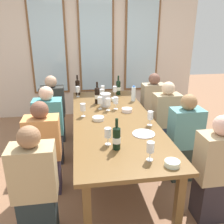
% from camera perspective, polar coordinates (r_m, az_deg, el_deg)
% --- Properties ---
extents(ground_plane, '(12.00, 12.00, 0.00)m').
position_cam_1_polar(ground_plane, '(3.40, 0.22, -13.11)').
color(ground_plane, '#8D6144').
extents(back_wall_with_windows, '(4.20, 0.10, 2.90)m').
position_cam_1_polar(back_wall_with_windows, '(5.09, -3.78, 15.43)').
color(back_wall_with_windows, beige).
rests_on(back_wall_with_windows, ground).
extents(dining_table, '(1.00, 2.60, 0.74)m').
position_cam_1_polar(dining_table, '(3.08, 0.24, -2.52)').
color(dining_table, brown).
rests_on(dining_table, ground).
extents(white_plate_0, '(0.25, 0.25, 0.01)m').
position_cam_1_polar(white_plate_0, '(2.63, 7.54, -5.15)').
color(white_plate_0, white).
rests_on(white_plate_0, dining_table).
extents(metal_pitcher, '(0.16, 0.16, 0.19)m').
position_cam_1_polar(metal_pitcher, '(3.47, -1.55, 2.94)').
color(metal_pitcher, silver).
rests_on(metal_pitcher, dining_table).
extents(wine_bottle_0, '(0.08, 0.08, 0.33)m').
position_cam_1_polar(wine_bottle_0, '(3.60, -3.54, 4.05)').
color(wine_bottle_0, black).
rests_on(wine_bottle_0, dining_table).
extents(wine_bottle_1, '(0.08, 0.08, 0.33)m').
position_cam_1_polar(wine_bottle_1, '(4.10, -8.17, 5.91)').
color(wine_bottle_1, black).
rests_on(wine_bottle_1, dining_table).
extents(wine_bottle_2, '(0.08, 0.08, 0.32)m').
position_cam_1_polar(wine_bottle_2, '(4.06, 1.51, 5.90)').
color(wine_bottle_2, black).
rests_on(wine_bottle_2, dining_table).
extents(wine_bottle_3, '(0.08, 0.08, 0.31)m').
position_cam_1_polar(wine_bottle_3, '(2.27, 1.10, -6.12)').
color(wine_bottle_3, black).
rests_on(wine_bottle_3, dining_table).
extents(tasting_bowl_0, '(0.13, 0.13, 0.05)m').
position_cam_1_polar(tasting_bowl_0, '(2.12, 14.15, -11.78)').
color(tasting_bowl_0, white).
rests_on(tasting_bowl_0, dining_table).
extents(tasting_bowl_1, '(0.15, 0.15, 0.04)m').
position_cam_1_polar(tasting_bowl_1, '(2.99, -3.29, -1.55)').
color(tasting_bowl_1, white).
rests_on(tasting_bowl_1, dining_table).
extents(tasting_bowl_2, '(0.14, 0.14, 0.05)m').
position_cam_1_polar(tasting_bowl_2, '(3.27, 3.58, 0.46)').
color(tasting_bowl_2, white).
rests_on(tasting_bowl_2, dining_table).
extents(tasting_bowl_3, '(0.11, 0.11, 0.05)m').
position_cam_1_polar(tasting_bowl_3, '(3.74, 0.70, 3.03)').
color(tasting_bowl_3, white).
rests_on(tasting_bowl_3, dining_table).
extents(water_bottle, '(0.06, 0.06, 0.24)m').
position_cam_1_polar(water_bottle, '(3.73, 5.15, 4.32)').
color(water_bottle, white).
rests_on(water_bottle, dining_table).
extents(wine_glass_0, '(0.07, 0.07, 0.17)m').
position_cam_1_polar(wine_glass_0, '(3.97, -2.22, 5.45)').
color(wine_glass_0, white).
rests_on(wine_glass_0, dining_table).
extents(wine_glass_1, '(0.07, 0.07, 0.17)m').
position_cam_1_polar(wine_glass_1, '(3.76, -2.51, 4.66)').
color(wine_glass_1, white).
rests_on(wine_glass_1, dining_table).
extents(wine_glass_2, '(0.07, 0.07, 0.17)m').
position_cam_1_polar(wine_glass_2, '(3.09, -6.94, 1.07)').
color(wine_glass_2, white).
rests_on(wine_glass_2, dining_table).
extents(wine_glass_3, '(0.07, 0.07, 0.17)m').
position_cam_1_polar(wine_glass_3, '(3.95, 0.67, 5.36)').
color(wine_glass_3, white).
rests_on(wine_glass_3, dining_table).
extents(wine_glass_4, '(0.07, 0.07, 0.17)m').
position_cam_1_polar(wine_glass_4, '(2.35, -0.99, -5.05)').
color(wine_glass_4, white).
rests_on(wine_glass_4, dining_table).
extents(wine_glass_5, '(0.07, 0.07, 0.17)m').
position_cam_1_polar(wine_glass_5, '(3.35, -2.89, 2.63)').
color(wine_glass_5, white).
rests_on(wine_glass_5, dining_table).
extents(wine_glass_6, '(0.07, 0.07, 0.17)m').
position_cam_1_polar(wine_glass_6, '(3.97, -8.19, 5.24)').
color(wine_glass_6, white).
rests_on(wine_glass_6, dining_table).
extents(wine_glass_7, '(0.07, 0.07, 0.17)m').
position_cam_1_polar(wine_glass_7, '(2.12, 9.13, -8.47)').
color(wine_glass_7, white).
rests_on(wine_glass_7, dining_table).
extents(wine_glass_8, '(0.07, 0.07, 0.17)m').
position_cam_1_polar(wine_glass_8, '(2.83, 9.12, -0.86)').
color(wine_glass_8, white).
rests_on(wine_glass_8, dining_table).
extents(wine_glass_9, '(0.07, 0.07, 0.17)m').
position_cam_1_polar(wine_glass_9, '(3.34, 0.93, 2.69)').
color(wine_glass_9, white).
rests_on(wine_glass_9, dining_table).
extents(wine_glass_10, '(0.07, 0.07, 0.17)m').
position_cam_1_polar(wine_glass_10, '(3.29, -0.94, 2.32)').
color(wine_glass_10, white).
rests_on(wine_glass_10, dining_table).
extents(seated_person_0, '(0.38, 0.24, 1.11)m').
position_cam_1_polar(seated_person_0, '(3.41, -14.68, -3.65)').
color(seated_person_0, '#29292F').
rests_on(seated_person_0, ground).
extents(seated_person_1, '(0.38, 0.24, 1.11)m').
position_cam_1_polar(seated_person_1, '(3.63, 12.65, -1.98)').
color(seated_person_1, '#252F43').
rests_on(seated_person_1, ground).
extents(seated_person_2, '(0.38, 0.24, 1.11)m').
position_cam_1_polar(seated_person_2, '(2.83, -15.88, -8.90)').
color(seated_person_2, '#392E41').
rests_on(seated_person_2, ground).
extents(seated_person_3, '(0.38, 0.24, 1.11)m').
position_cam_1_polar(seated_person_3, '(3.09, 16.88, -6.42)').
color(seated_person_3, '#29332C').
rests_on(seated_person_3, ground).
extents(seated_person_4, '(0.38, 0.24, 1.11)m').
position_cam_1_polar(seated_person_4, '(4.06, -13.78, 0.30)').
color(seated_person_4, '#2D3538').
rests_on(seated_person_4, ground).
extents(seated_person_5, '(0.38, 0.24, 1.11)m').
position_cam_1_polar(seated_person_5, '(4.18, 9.65, 1.20)').
color(seated_person_5, '#393430').
rests_on(seated_person_5, ground).
extents(seated_person_6, '(0.38, 0.24, 1.11)m').
position_cam_1_polar(seated_person_6, '(2.28, -17.77, -16.81)').
color(seated_person_6, '#232D2F').
rests_on(seated_person_6, ground).
extents(seated_person_7, '(0.38, 0.24, 1.11)m').
position_cam_1_polar(seated_person_7, '(2.57, 23.37, -13.01)').
color(seated_person_7, '#2E272C').
rests_on(seated_person_7, ground).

